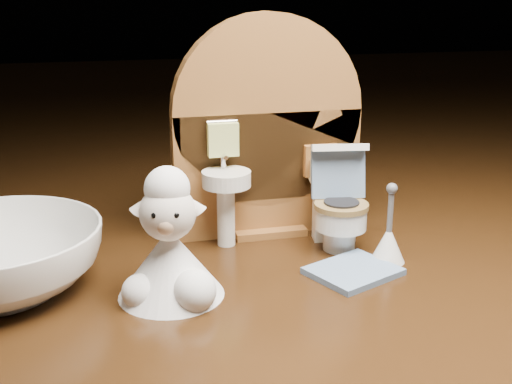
# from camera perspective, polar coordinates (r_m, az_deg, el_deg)

# --- Properties ---
(backdrop_panel) EXTENTS (0.13, 0.05, 0.15)m
(backdrop_panel) POSITION_cam_1_polar(r_m,az_deg,el_deg) (0.44, 0.92, 4.60)
(backdrop_panel) COLOR brown
(backdrop_panel) RESTS_ON ground
(toy_toilet) EXTENTS (0.04, 0.05, 0.07)m
(toy_toilet) POSITION_cam_1_polar(r_m,az_deg,el_deg) (0.43, 7.33, -1.54)
(toy_toilet) COLOR white
(toy_toilet) RESTS_ON ground
(bath_mat) EXTENTS (0.06, 0.06, 0.00)m
(bath_mat) POSITION_cam_1_polar(r_m,az_deg,el_deg) (0.39, 8.64, -6.98)
(bath_mat) COLOR slate
(bath_mat) RESTS_ON ground
(toilet_brush) EXTENTS (0.02, 0.02, 0.05)m
(toilet_brush) POSITION_cam_1_polar(r_m,az_deg,el_deg) (0.41, 11.69, -4.30)
(toilet_brush) COLOR white
(toilet_brush) RESTS_ON ground
(plush_lamb) EXTENTS (0.06, 0.06, 0.08)m
(plush_lamb) POSITION_cam_1_polar(r_m,az_deg,el_deg) (0.36, -7.65, -5.34)
(plush_lamb) COLOR white
(plush_lamb) RESTS_ON ground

